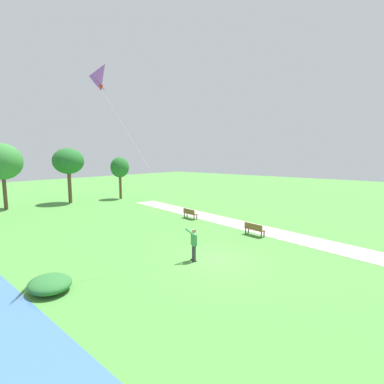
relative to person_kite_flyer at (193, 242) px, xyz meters
name	(u,v)px	position (x,y,z in m)	size (l,w,h in m)	color
ground_plane	(218,260)	(0.95, -0.95, -1.05)	(120.00, 120.00, 0.00)	#4C8E3D
walkway_path	(251,227)	(8.25, 1.05, -1.04)	(2.40, 32.00, 0.02)	#B7AD99
person_kite_flyer	(193,242)	(0.00, 0.00, 0.00)	(0.62, 0.53, 1.83)	#232328
flying_kite	(106,78)	(-3.54, 2.14, 7.97)	(4.03, 2.79, 7.83)	purple
park_bench_near_walkway	(254,229)	(6.37, -0.18, -0.54)	(0.67, 1.55, 0.88)	brown
park_bench_far_walkway	(190,213)	(7.45, 6.74, -0.54)	(0.67, 1.55, 0.88)	brown
tree_treeline_center	(68,162)	(4.45, 22.98, 3.86)	(3.44, 3.69, 6.46)	brown
tree_treeline_left	(120,168)	(10.28, 21.18, 2.99)	(2.34, 2.35, 5.41)	brown
tree_behind_path	(2,162)	(-1.83, 24.18, 3.91)	(3.80, 3.74, 6.84)	brown
lakeside_shrub	(50,284)	(-6.41, 2.35, -0.73)	(1.64, 1.88, 0.63)	#2D7033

